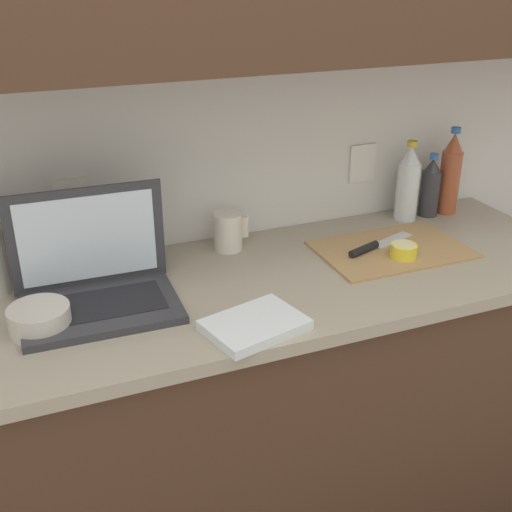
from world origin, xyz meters
The scene contains 12 objects.
wall_back centered at (0.00, 0.24, 1.56)m, with size 5.20×0.38×2.60m.
counter_unit centered at (-0.02, 0.00, 0.45)m, with size 2.21×0.62×0.89m.
laptop centered at (-0.25, 0.04, 0.95)m, with size 0.38×0.27×0.27m.
cutting_board centered at (0.59, 0.03, 0.89)m, with size 0.43×0.28×0.01m, color tan.
knife centered at (0.53, 0.04, 0.91)m, with size 0.26×0.12×0.02m.
lemon_half_cut centered at (0.59, -0.03, 0.92)m, with size 0.08×0.08×0.04m.
bottle_green_soda centered at (0.77, 0.23, 1.01)m, with size 0.07×0.07×0.26m.
bottle_oil_tall centered at (0.86, 0.23, 0.98)m, with size 0.06×0.06×0.21m.
bottle_water_clear centered at (0.93, 0.23, 1.02)m, with size 0.07×0.07×0.29m.
measuring_cup centered at (0.16, 0.22, 0.95)m, with size 0.10×0.08×0.11m.
bowl_white centered at (-0.39, -0.04, 0.92)m, with size 0.14×0.14×0.06m.
dish_towel centered at (0.06, -0.22, 0.90)m, with size 0.22×0.16×0.02m, color white.
Camera 1 is at (-0.41, -1.39, 1.67)m, focal length 45.00 mm.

